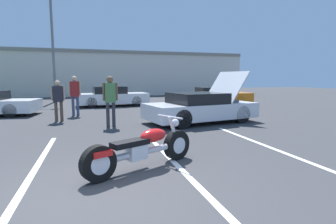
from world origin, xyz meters
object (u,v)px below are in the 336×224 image
Objects in this scene: light_pole at (53,36)px; parked_car_right_row at (215,97)px; spectator_by_show_car at (75,92)px; spectator_midground at (58,97)px; spectator_near_motorcycle at (110,97)px; show_car_hood_open at (201,107)px; parked_car_mid_row at (112,97)px; motorcycle at (142,149)px.

light_pole is 2.00× the size of parked_car_right_row.
spectator_by_show_car is at bearing -78.20° from light_pole.
parked_car_right_row is 9.49m from spectator_midground.
light_pole is at bearing 104.87° from spectator_near_motorcycle.
show_car_hood_open is 2.79× the size of spectator_midground.
spectator_midground is at bearing -118.61° from parked_car_mid_row.
light_pole is at bearing 108.57° from show_car_hood_open.
parked_car_mid_row is 2.43× the size of spectator_by_show_car.
motorcycle is at bearing -135.35° from show_car_hood_open.
motorcycle is at bearing -87.10° from spectator_near_motorcycle.
spectator_near_motorcycle is at bearing -67.59° from spectator_by_show_car.
show_car_hood_open is 1.04× the size of parked_car_right_row.
spectator_midground reaches higher than motorcycle.
spectator_midground is at bearing -83.03° from light_pole.
spectator_midground is at bearing 151.21° from show_car_hood_open.
spectator_near_motorcycle reaches higher than parked_car_right_row.
motorcycle is (3.33, -16.28, -4.34)m from light_pole.
spectator_by_show_car is at bearing -158.82° from parked_car_right_row.
parked_car_mid_row is (-2.83, 7.21, 0.00)m from show_car_hood_open.
show_car_hood_open is at bearing -34.40° from spectator_by_show_car.
spectator_by_show_car is (-1.34, 3.25, 0.02)m from spectator_near_motorcycle.
light_pole is 1.98× the size of parked_car_mid_row.
parked_car_right_row is at bearing 23.58° from spectator_midground.
parked_car_right_row is (9.90, -6.14, -4.16)m from light_pole.
motorcycle is at bearing -71.54° from spectator_midground.
spectator_near_motorcycle is 1.10× the size of spectator_midground.
spectator_midground is at bearing -109.69° from spectator_by_show_car.
parked_car_mid_row is at bearing -50.43° from light_pole.
light_pole is at bearing 125.37° from parked_car_mid_row.
show_car_hood_open is 7.74m from parked_car_mid_row.
spectator_by_show_car is (-1.57, 7.87, 0.70)m from motorcycle.
spectator_by_show_car is 1.62m from spectator_midground.
parked_car_right_row is at bearing 15.59° from spectator_by_show_car.
light_pole reaches higher than spectator_midground.
spectator_near_motorcycle is at bearing -98.94° from parked_car_mid_row.
show_car_hood_open is 2.54× the size of spectator_near_motorcycle.
light_pole is at bearing 96.97° from spectator_midground.
light_pole is 14.01m from show_car_hood_open.
parked_car_right_row is at bearing -19.27° from parked_car_mid_row.
parked_car_mid_row reaches higher than parked_car_right_row.
motorcycle is 8.05m from spectator_by_show_car.
show_car_hood_open is 3.46m from spectator_near_motorcycle.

